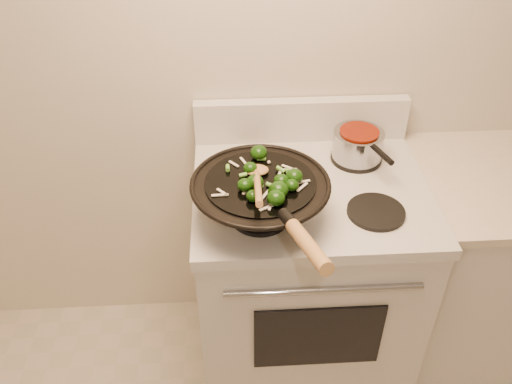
{
  "coord_description": "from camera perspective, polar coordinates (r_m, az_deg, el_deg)",
  "views": [
    {
      "loc": [
        -0.46,
        -0.25,
        2.0
      ],
      "look_at": [
        -0.38,
        1.01,
        1.03
      ],
      "focal_mm": 38.0,
      "sensor_mm": 36.0,
      "label": 1
    }
  ],
  "objects": [
    {
      "name": "saucepan",
      "position": [
        1.92,
        10.71,
        4.97
      ],
      "size": [
        0.17,
        0.27,
        0.1
      ],
      "color": "#94969C",
      "rests_on": "stove"
    },
    {
      "name": "wooden_spoon",
      "position": [
        1.52,
        0.13,
        1.38
      ],
      "size": [
        0.08,
        0.33,
        0.13
      ],
      "color": "#A57641",
      "rests_on": "wok"
    },
    {
      "name": "stove",
      "position": [
        2.1,
        5.06,
        -9.19
      ],
      "size": [
        0.78,
        0.67,
        1.08
      ],
      "color": "silver",
      "rests_on": "ground"
    },
    {
      "name": "stirfry",
      "position": [
        1.55,
        1.44,
        1.21
      ],
      "size": [
        0.29,
        0.29,
        0.05
      ],
      "color": "#113207",
      "rests_on": "wok"
    },
    {
      "name": "wok",
      "position": [
        1.61,
        0.51,
        -0.6
      ],
      "size": [
        0.42,
        0.68,
        0.25
      ],
      "color": "black",
      "rests_on": "stove"
    },
    {
      "name": "counter_unit",
      "position": [
        2.37,
        24.42,
        -7.36
      ],
      "size": [
        0.81,
        0.62,
        0.91
      ],
      "color": "silver",
      "rests_on": "ground"
    }
  ]
}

